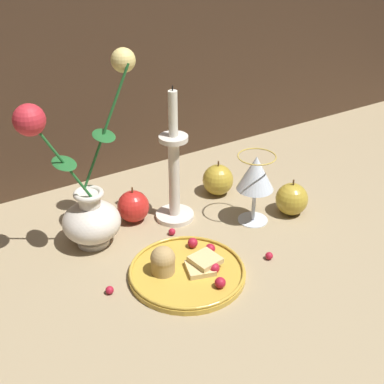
% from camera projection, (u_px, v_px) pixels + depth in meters
% --- Properties ---
extents(ground_plane, '(2.40, 2.40, 0.00)m').
position_uv_depth(ground_plane, '(182.00, 241.00, 1.07)').
color(ground_plane, '#9E8966').
rests_on(ground_plane, ground).
extents(vase, '(0.24, 0.11, 0.37)m').
position_uv_depth(vase, '(87.00, 200.00, 1.01)').
color(vase, silver).
rests_on(vase, ground_plane).
extents(plate_with_pastries, '(0.21, 0.21, 0.06)m').
position_uv_depth(plate_with_pastries, '(185.00, 269.00, 0.97)').
color(plate_with_pastries, gold).
rests_on(plate_with_pastries, ground_plane).
extents(wine_glass, '(0.08, 0.08, 0.15)m').
position_uv_depth(wine_glass, '(256.00, 175.00, 1.08)').
color(wine_glass, silver).
rests_on(wine_glass, ground_plane).
extents(candlestick, '(0.08, 0.08, 0.29)m').
position_uv_depth(candlestick, '(174.00, 175.00, 1.09)').
color(candlestick, silver).
rests_on(candlestick, ground_plane).
extents(apple_beside_vase, '(0.07, 0.07, 0.08)m').
position_uv_depth(apple_beside_vase, '(218.00, 180.00, 1.22)').
color(apple_beside_vase, '#B2932D').
rests_on(apple_beside_vase, ground_plane).
extents(apple_near_glass, '(0.07, 0.07, 0.08)m').
position_uv_depth(apple_near_glass, '(133.00, 206.00, 1.12)').
color(apple_near_glass, red).
rests_on(apple_near_glass, ground_plane).
extents(apple_at_table_edge, '(0.07, 0.07, 0.08)m').
position_uv_depth(apple_at_table_edge, '(292.00, 199.00, 1.14)').
color(apple_at_table_edge, '#B2932D').
rests_on(apple_at_table_edge, ground_plane).
extents(berry_near_plate, '(0.01, 0.01, 0.01)m').
position_uv_depth(berry_near_plate, '(110.00, 290.00, 0.93)').
color(berry_near_plate, '#AD192D').
rests_on(berry_near_plate, ground_plane).
extents(berry_front_center, '(0.01, 0.01, 0.01)m').
position_uv_depth(berry_front_center, '(269.00, 256.00, 1.01)').
color(berry_front_center, '#AD192D').
rests_on(berry_front_center, ground_plane).
extents(berry_by_glass_stem, '(0.01, 0.01, 0.01)m').
position_uv_depth(berry_by_glass_stem, '(172.00, 232.00, 1.09)').
color(berry_by_glass_stem, '#AD192D').
rests_on(berry_by_glass_stem, ground_plane).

